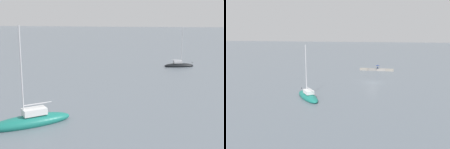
# 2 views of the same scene
# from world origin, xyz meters

# --- Properties ---
(ground_plane) EXTENTS (500.00, 500.00, 0.00)m
(ground_plane) POSITION_xyz_m (0.00, 0.00, 0.00)
(ground_plane) COLOR slate
(seawall_pier) EXTENTS (10.72, 1.99, 0.58)m
(seawall_pier) POSITION_xyz_m (-0.00, -18.28, 0.29)
(seawall_pier) COLOR gray
(seawall_pier) RESTS_ON ground_plane
(person_seated_blue_left) EXTENTS (0.49, 0.66, 0.73)m
(person_seated_blue_left) POSITION_xyz_m (-0.36, -18.24, 0.83)
(person_seated_blue_left) COLOR #1E2333
(person_seated_blue_left) RESTS_ON seawall_pier
(umbrella_open_navy) EXTENTS (1.24, 1.24, 1.27)m
(umbrella_open_navy) POSITION_xyz_m (-0.34, -18.19, 1.69)
(umbrella_open_navy) COLOR black
(umbrella_open_navy) RESTS_ON seawall_pier
(sailboat_teal_mid) EXTENTS (7.03, 7.79, 10.21)m
(sailboat_teal_mid) POSITION_xyz_m (10.87, 15.58, 0.40)
(sailboat_teal_mid) COLOR #197266
(sailboat_teal_mid) RESTS_ON ground_plane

